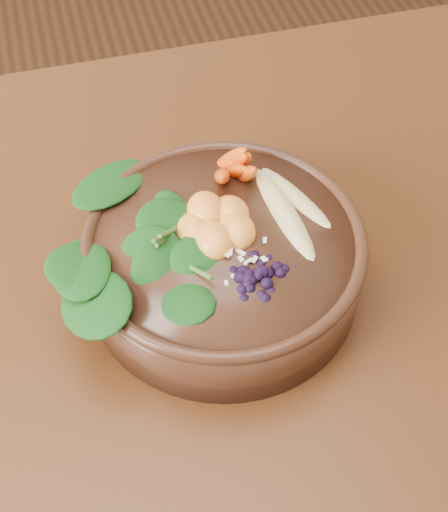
{
  "coord_description": "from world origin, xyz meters",
  "views": [
    {
      "loc": [
        0.17,
        -0.38,
        1.33
      ],
      "look_at": [
        0.28,
        0.04,
        0.8
      ],
      "focal_mm": 50.0,
      "sensor_mm": 36.0,
      "label": 1
    }
  ],
  "objects_px": {
    "stoneware_bowl": "(224,262)",
    "carrot_cluster": "(228,146)",
    "banana_halves": "(291,195)",
    "blueberry_pile": "(260,265)",
    "kale_heap": "(155,203)",
    "mandarin_cluster": "(216,216)"
  },
  "relations": [
    {
      "from": "stoneware_bowl",
      "to": "carrot_cluster",
      "type": "bearing_deg",
      "value": 72.46
    },
    {
      "from": "carrot_cluster",
      "to": "banana_halves",
      "type": "distance_m",
      "value": 0.08
    },
    {
      "from": "kale_heap",
      "to": "mandarin_cluster",
      "type": "bearing_deg",
      "value": -25.64
    },
    {
      "from": "mandarin_cluster",
      "to": "blueberry_pile",
      "type": "relative_size",
      "value": 0.69
    },
    {
      "from": "carrot_cluster",
      "to": "blueberry_pile",
      "type": "xyz_separation_m",
      "value": [
        -0.01,
        -0.14,
        -0.02
      ]
    },
    {
      "from": "stoneware_bowl",
      "to": "carrot_cluster",
      "type": "relative_size",
      "value": 3.62
    },
    {
      "from": "kale_heap",
      "to": "mandarin_cluster",
      "type": "xyz_separation_m",
      "value": [
        0.05,
        -0.03,
        -0.01
      ]
    },
    {
      "from": "stoneware_bowl",
      "to": "carrot_cluster",
      "type": "xyz_separation_m",
      "value": [
        0.03,
        0.08,
        0.07
      ]
    },
    {
      "from": "blueberry_pile",
      "to": "mandarin_cluster",
      "type": "bearing_deg",
      "value": 106.88
    },
    {
      "from": "kale_heap",
      "to": "banana_halves",
      "type": "distance_m",
      "value": 0.13
    },
    {
      "from": "carrot_cluster",
      "to": "blueberry_pile",
      "type": "bearing_deg",
      "value": -109.55
    },
    {
      "from": "kale_heap",
      "to": "blueberry_pile",
      "type": "distance_m",
      "value": 0.12
    },
    {
      "from": "mandarin_cluster",
      "to": "blueberry_pile",
      "type": "bearing_deg",
      "value": -73.12
    },
    {
      "from": "kale_heap",
      "to": "carrot_cluster",
      "type": "distance_m",
      "value": 0.09
    },
    {
      "from": "blueberry_pile",
      "to": "kale_heap",
      "type": "bearing_deg",
      "value": 127.95
    },
    {
      "from": "carrot_cluster",
      "to": "mandarin_cluster",
      "type": "height_order",
      "value": "carrot_cluster"
    },
    {
      "from": "banana_halves",
      "to": "blueberry_pile",
      "type": "bearing_deg",
      "value": -141.51
    },
    {
      "from": "stoneware_bowl",
      "to": "carrot_cluster",
      "type": "height_order",
      "value": "carrot_cluster"
    },
    {
      "from": "carrot_cluster",
      "to": "banana_halves",
      "type": "xyz_separation_m",
      "value": [
        0.05,
        -0.06,
        -0.02
      ]
    },
    {
      "from": "stoneware_bowl",
      "to": "banana_halves",
      "type": "xyz_separation_m",
      "value": [
        0.07,
        0.03,
        0.05
      ]
    },
    {
      "from": "kale_heap",
      "to": "stoneware_bowl",
      "type": "bearing_deg",
      "value": -36.98
    },
    {
      "from": "stoneware_bowl",
      "to": "kale_heap",
      "type": "distance_m",
      "value": 0.09
    }
  ]
}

